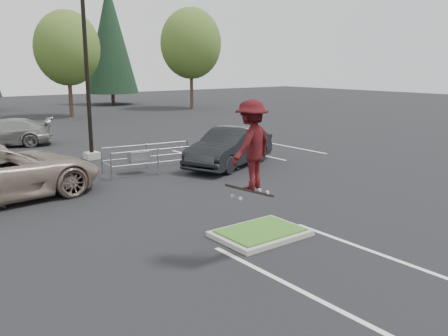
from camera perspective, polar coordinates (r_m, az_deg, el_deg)
ground at (r=11.92m, az=4.39°, el=-8.13°), size 120.00×120.00×0.00m
grass_median at (r=11.89m, az=4.40°, el=-7.78°), size 2.20×1.60×0.16m
stall_lines at (r=16.13m, az=-13.73°, el=-2.96°), size 22.62×17.60×0.01m
light_pole at (r=21.82m, az=-16.29°, el=12.90°), size 0.70×0.60×10.12m
decid_c at (r=40.46m, az=-18.35°, el=13.27°), size 5.12×5.12×8.38m
decid_d at (r=46.31m, az=-4.03°, el=14.47°), size 5.76×5.76×9.43m
conif_c at (r=52.48m, az=-13.55°, el=14.93°), size 5.50×5.50×12.50m
cart_corral at (r=18.74m, az=-9.87°, el=1.37°), size 3.82×1.82×1.04m
skateboarder at (r=9.76m, az=3.26°, el=2.72°), size 1.36×1.03×2.14m
car_r_charc at (r=19.72m, az=0.71°, el=2.52°), size 5.13×3.45×1.60m
car_far_silver at (r=27.15m, az=-24.85°, el=3.89°), size 5.29×3.63×1.42m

